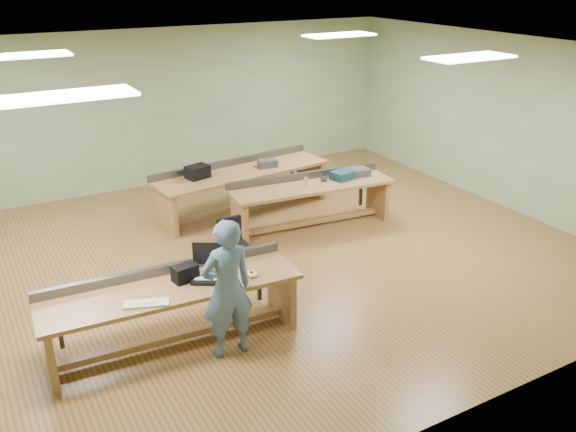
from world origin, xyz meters
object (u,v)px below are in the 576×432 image
(camera_bag, at_px, (185,273))
(parts_bin_grey, at_px, (356,172))
(workbench_back, at_px, (242,180))
(parts_bin_teal, at_px, (343,175))
(workbench_front, at_px, (172,301))
(person, at_px, (227,289))
(drinks_can, at_px, (306,181))
(task_chair, at_px, (234,253))
(mug, at_px, (324,178))
(laptop_base, at_px, (207,279))
(workbench_mid, at_px, (311,195))

(camera_bag, distance_m, parts_bin_grey, 4.38)
(workbench_back, distance_m, parts_bin_teal, 1.80)
(workbench_front, relative_size, person, 1.81)
(workbench_back, bearing_deg, camera_bag, -131.00)
(parts_bin_grey, xyz_separation_m, drinks_can, (-1.00, -0.01, 0.01))
(task_chair, bearing_deg, workbench_back, 62.54)
(parts_bin_grey, xyz_separation_m, mug, (-0.63, 0.02, -0.01))
(task_chair, height_order, drinks_can, drinks_can)
(workbench_front, bearing_deg, camera_bag, 14.94)
(laptop_base, distance_m, task_chair, 1.70)
(workbench_mid, bearing_deg, mug, 11.59)
(drinks_can, bearing_deg, workbench_back, 115.43)
(person, relative_size, task_chair, 2.04)
(drinks_can, bearing_deg, parts_bin_grey, 0.77)
(laptop_base, xyz_separation_m, camera_bag, (-0.22, 0.12, 0.08))
(workbench_front, height_order, mug, workbench_front)
(workbench_back, xyz_separation_m, mug, (0.95, -1.18, 0.24))
(workbench_mid, xyz_separation_m, parts_bin_grey, (0.89, 0.00, 0.26))
(workbench_back, height_order, person, person)
(person, xyz_separation_m, mug, (2.94, 2.64, -0.02))
(workbench_back, height_order, task_chair, workbench_back)
(laptop_base, bearing_deg, mug, 66.84)
(workbench_back, height_order, parts_bin_grey, parts_bin_grey)
(workbench_front, xyz_separation_m, parts_bin_grey, (4.04, 2.13, 0.25))
(parts_bin_teal, height_order, drinks_can, same)
(workbench_mid, relative_size, drinks_can, 21.34)
(workbench_mid, relative_size, mug, 21.84)
(laptop_base, xyz_separation_m, parts_bin_grey, (3.63, 2.21, 0.04))
(person, relative_size, parts_bin_grey, 3.75)
(workbench_mid, xyz_separation_m, camera_bag, (-2.96, -2.09, 0.29))
(workbench_mid, bearing_deg, parts_bin_teal, 3.16)
(task_chair, distance_m, drinks_can, 1.98)
(workbench_mid, xyz_separation_m, drinks_can, (-0.11, -0.01, 0.26))
(parts_bin_grey, height_order, drinks_can, drinks_can)
(laptop_base, bearing_deg, parts_bin_grey, 61.53)
(workbench_back, height_order, drinks_can, drinks_can)
(parts_bin_grey, bearing_deg, workbench_front, -152.20)
(parts_bin_teal, bearing_deg, workbench_front, -150.74)
(workbench_mid, bearing_deg, task_chair, -148.54)
(workbench_back, bearing_deg, workbench_mid, -66.87)
(camera_bag, relative_size, parts_bin_teal, 0.75)
(task_chair, bearing_deg, workbench_front, -136.10)
(parts_bin_teal, xyz_separation_m, parts_bin_grey, (0.29, 0.03, -0.01))
(task_chair, bearing_deg, person, -115.65)
(laptop_base, bearing_deg, person, -50.32)
(workbench_mid, xyz_separation_m, workbench_back, (-0.69, 1.21, 0.01))
(task_chair, xyz_separation_m, mug, (2.07, 0.90, 0.51))
(mug, distance_m, drinks_can, 0.37)
(workbench_mid, distance_m, parts_bin_grey, 0.93)
(person, height_order, parts_bin_teal, person)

